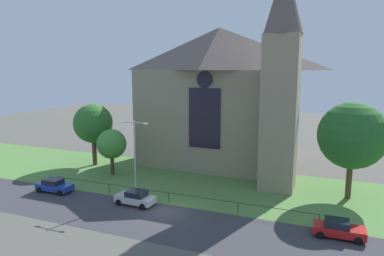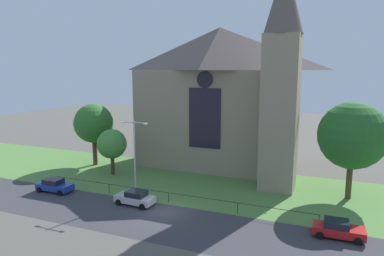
{
  "view_description": "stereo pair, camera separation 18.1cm",
  "coord_description": "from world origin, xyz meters",
  "px_view_note": "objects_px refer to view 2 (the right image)",
  "views": [
    {
      "loc": [
        14.95,
        -29.7,
        14.12
      ],
      "look_at": [
        -0.31,
        8.0,
        7.29
      ],
      "focal_mm": 32.85,
      "sensor_mm": 36.0,
      "label": 1
    },
    {
      "loc": [
        15.11,
        -29.64,
        14.12
      ],
      "look_at": [
        -0.31,
        8.0,
        7.29
      ],
      "focal_mm": 32.85,
      "sensor_mm": 36.0,
      "label": 2
    }
  ],
  "objects_px": {
    "tree_right_far": "(352,136)",
    "parked_car_silver": "(135,198)",
    "streetlamp_near": "(135,150)",
    "parked_car_blue": "(55,185)",
    "tree_left_far": "(94,124)",
    "church_building": "(223,96)",
    "tree_left_near": "(112,144)",
    "parked_car_red": "(338,229)"
  },
  "relations": [
    {
      "from": "tree_right_far",
      "to": "parked_car_silver",
      "type": "xyz_separation_m",
      "value": [
        -20.84,
        -10.49,
        -6.31
      ]
    },
    {
      "from": "parked_car_red",
      "to": "tree_right_far",
      "type": "bearing_deg",
      "value": 83.06
    },
    {
      "from": "tree_left_far",
      "to": "parked_car_red",
      "type": "distance_m",
      "value": 35.86
    },
    {
      "from": "tree_right_far",
      "to": "parked_car_blue",
      "type": "height_order",
      "value": "tree_right_far"
    },
    {
      "from": "tree_right_far",
      "to": "parked_car_blue",
      "type": "distance_m",
      "value": 33.99
    },
    {
      "from": "tree_right_far",
      "to": "tree_left_far",
      "type": "bearing_deg",
      "value": 178.54
    },
    {
      "from": "parked_car_red",
      "to": "church_building",
      "type": "bearing_deg",
      "value": 130.36
    },
    {
      "from": "parked_car_blue",
      "to": "parked_car_red",
      "type": "height_order",
      "value": "same"
    },
    {
      "from": "tree_left_far",
      "to": "parked_car_silver",
      "type": "bearing_deg",
      "value": -39.41
    },
    {
      "from": "tree_left_far",
      "to": "streetlamp_near",
      "type": "bearing_deg",
      "value": -36.93
    },
    {
      "from": "tree_left_near",
      "to": "parked_car_blue",
      "type": "height_order",
      "value": "tree_left_near"
    },
    {
      "from": "tree_left_far",
      "to": "parked_car_blue",
      "type": "xyz_separation_m",
      "value": [
        2.99,
        -11.46,
        -5.47
      ]
    },
    {
      "from": "tree_right_far",
      "to": "tree_left_near",
      "type": "distance_m",
      "value": 29.57
    },
    {
      "from": "tree_left_near",
      "to": "parked_car_blue",
      "type": "distance_m",
      "value": 9.27
    },
    {
      "from": "tree_left_far",
      "to": "parked_car_blue",
      "type": "relative_size",
      "value": 2.14
    },
    {
      "from": "tree_left_near",
      "to": "parked_car_blue",
      "type": "xyz_separation_m",
      "value": [
        -2.33,
        -8.28,
        -3.45
      ]
    },
    {
      "from": "tree_left_far",
      "to": "tree_right_far",
      "type": "xyz_separation_m",
      "value": [
        34.67,
        -0.88,
        0.84
      ]
    },
    {
      "from": "streetlamp_near",
      "to": "tree_left_far",
      "type": "bearing_deg",
      "value": 143.07
    },
    {
      "from": "tree_right_far",
      "to": "streetlamp_near",
      "type": "distance_m",
      "value": 23.57
    },
    {
      "from": "church_building",
      "to": "streetlamp_near",
      "type": "distance_m",
      "value": 17.9
    },
    {
      "from": "tree_left_far",
      "to": "parked_car_red",
      "type": "xyz_separation_m",
      "value": [
        33.63,
        -11.17,
        -5.47
      ]
    },
    {
      "from": "parked_car_silver",
      "to": "parked_car_blue",
      "type": "bearing_deg",
      "value": 2.73
    },
    {
      "from": "tree_left_near",
      "to": "parked_car_silver",
      "type": "bearing_deg",
      "value": -43.89
    },
    {
      "from": "church_building",
      "to": "parked_car_silver",
      "type": "relative_size",
      "value": 6.09
    },
    {
      "from": "streetlamp_near",
      "to": "tree_left_near",
      "type": "bearing_deg",
      "value": 139.28
    },
    {
      "from": "church_building",
      "to": "streetlamp_near",
      "type": "bearing_deg",
      "value": -106.04
    },
    {
      "from": "parked_car_blue",
      "to": "parked_car_red",
      "type": "xyz_separation_m",
      "value": [
        30.63,
        0.29,
        0.0
      ]
    },
    {
      "from": "parked_car_silver",
      "to": "parked_car_red",
      "type": "relative_size",
      "value": 1.01
    },
    {
      "from": "church_building",
      "to": "tree_left_far",
      "type": "xyz_separation_m",
      "value": [
        -17.63,
        -6.91,
        -4.06
      ]
    },
    {
      "from": "tree_right_far",
      "to": "parked_car_red",
      "type": "xyz_separation_m",
      "value": [
        -1.05,
        -10.29,
        -6.31
      ]
    },
    {
      "from": "tree_right_far",
      "to": "streetlamp_near",
      "type": "bearing_deg",
      "value": -158.06
    },
    {
      "from": "church_building",
      "to": "tree_left_far",
      "type": "distance_m",
      "value": 19.37
    },
    {
      "from": "church_building",
      "to": "streetlamp_near",
      "type": "xyz_separation_m",
      "value": [
        -4.77,
        -16.58,
        -4.79
      ]
    },
    {
      "from": "tree_right_far",
      "to": "streetlamp_near",
      "type": "xyz_separation_m",
      "value": [
        -21.81,
        -8.79,
        -1.58
      ]
    },
    {
      "from": "church_building",
      "to": "tree_left_near",
      "type": "relative_size",
      "value": 4.18
    },
    {
      "from": "streetlamp_near",
      "to": "parked_car_blue",
      "type": "height_order",
      "value": "streetlamp_near"
    },
    {
      "from": "tree_right_far",
      "to": "church_building",
      "type": "bearing_deg",
      "value": 155.43
    },
    {
      "from": "tree_right_far",
      "to": "parked_car_red",
      "type": "relative_size",
      "value": 2.53
    },
    {
      "from": "tree_left_far",
      "to": "streetlamp_near",
      "type": "height_order",
      "value": "tree_left_far"
    },
    {
      "from": "tree_left_near",
      "to": "parked_car_red",
      "type": "relative_size",
      "value": 1.47
    },
    {
      "from": "tree_left_far",
      "to": "parked_car_red",
      "type": "bearing_deg",
      "value": -18.38
    },
    {
      "from": "tree_right_far",
      "to": "parked_car_silver",
      "type": "height_order",
      "value": "tree_right_far"
    }
  ]
}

